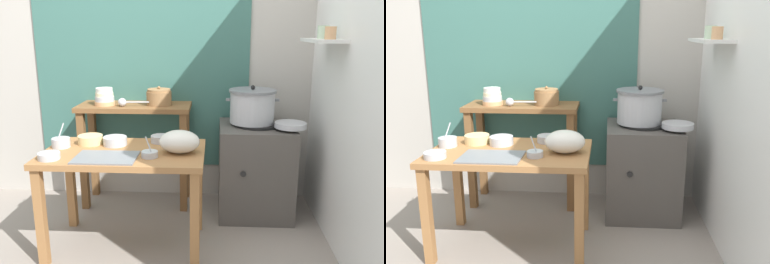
# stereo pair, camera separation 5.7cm
# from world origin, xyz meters

# --- Properties ---
(ground_plane) EXTENTS (9.00, 9.00, 0.00)m
(ground_plane) POSITION_xyz_m (0.00, 0.00, 0.00)
(ground_plane) COLOR gray
(wall_back) EXTENTS (4.40, 0.12, 2.60)m
(wall_back) POSITION_xyz_m (0.08, 1.10, 1.30)
(wall_back) COLOR #B2ADA3
(wall_back) RESTS_ON ground
(wall_right) EXTENTS (0.30, 3.20, 2.60)m
(wall_right) POSITION_xyz_m (1.40, 0.20, 1.30)
(wall_right) COLOR white
(wall_right) RESTS_ON ground
(prep_table) EXTENTS (1.10, 0.66, 0.72)m
(prep_table) POSITION_xyz_m (-0.12, 0.08, 0.61)
(prep_table) COLOR #9E6B3D
(prep_table) RESTS_ON ground
(back_shelf_table) EXTENTS (0.96, 0.40, 0.90)m
(back_shelf_table) POSITION_xyz_m (-0.18, 0.83, 0.68)
(back_shelf_table) COLOR brown
(back_shelf_table) RESTS_ON ground
(stove_block) EXTENTS (0.60, 0.61, 0.78)m
(stove_block) POSITION_xyz_m (0.85, 0.70, 0.38)
(stove_block) COLOR #4C4742
(stove_block) RESTS_ON ground
(steamer_pot) EXTENTS (0.43, 0.38, 0.31)m
(steamer_pot) POSITION_xyz_m (0.81, 0.72, 0.92)
(steamer_pot) COLOR #B7BABF
(steamer_pot) RESTS_ON stove_block
(clay_pot) EXTENTS (0.21, 0.21, 0.16)m
(clay_pot) POSITION_xyz_m (0.03, 0.83, 0.97)
(clay_pot) COLOR olive
(clay_pot) RESTS_ON back_shelf_table
(bowl_stack_enamel) EXTENTS (0.17, 0.17, 0.15)m
(bowl_stack_enamel) POSITION_xyz_m (-0.43, 0.80, 0.97)
(bowl_stack_enamel) COLOR tan
(bowl_stack_enamel) RESTS_ON back_shelf_table
(ladle) EXTENTS (0.27, 0.07, 0.07)m
(ladle) POSITION_xyz_m (-0.26, 0.74, 0.94)
(ladle) COLOR #B7BABF
(ladle) RESTS_ON back_shelf_table
(serving_tray) EXTENTS (0.40, 0.28, 0.01)m
(serving_tray) POSITION_xyz_m (-0.20, -0.09, 0.72)
(serving_tray) COLOR slate
(serving_tray) RESTS_ON prep_table
(plastic_bag) EXTENTS (0.27, 0.22, 0.15)m
(plastic_bag) POSITION_xyz_m (0.27, 0.06, 0.80)
(plastic_bag) COLOR silver
(plastic_bag) RESTS_ON prep_table
(wide_pan) EXTENTS (0.25, 0.25, 0.04)m
(wide_pan) POSITION_xyz_m (1.10, 0.56, 0.80)
(wide_pan) COLOR #B7BABF
(wide_pan) RESTS_ON stove_block
(prep_bowl_0) EXTENTS (0.17, 0.17, 0.06)m
(prep_bowl_0) POSITION_xyz_m (-0.21, 0.21, 0.75)
(prep_bowl_0) COLOR #B7BABF
(prep_bowl_0) RESTS_ON prep_table
(prep_bowl_1) EXTENTS (0.11, 0.11, 0.14)m
(prep_bowl_1) POSITION_xyz_m (0.08, -0.05, 0.74)
(prep_bowl_1) COLOR #B7BABF
(prep_bowl_1) RESTS_ON prep_table
(prep_bowl_2) EXTENTS (0.14, 0.14, 0.05)m
(prep_bowl_2) POSITION_xyz_m (0.11, 0.30, 0.75)
(prep_bowl_2) COLOR #B7BABF
(prep_bowl_2) RESTS_ON prep_table
(prep_bowl_3) EXTENTS (0.13, 0.13, 0.17)m
(prep_bowl_3) POSITION_xyz_m (-0.58, 0.13, 0.76)
(prep_bowl_3) COLOR #B7BABF
(prep_bowl_3) RESTS_ON prep_table
(prep_bowl_4) EXTENTS (0.18, 0.18, 0.06)m
(prep_bowl_4) POSITION_xyz_m (-0.40, 0.23, 0.75)
(prep_bowl_4) COLOR #E5C684
(prep_bowl_4) RESTS_ON prep_table
(prep_bowl_5) EXTENTS (0.14, 0.14, 0.04)m
(prep_bowl_5) POSITION_xyz_m (-0.55, -0.13, 0.74)
(prep_bowl_5) COLOR #B7BABF
(prep_bowl_5) RESTS_ON prep_table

